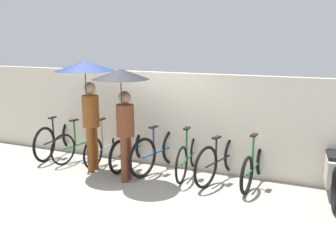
# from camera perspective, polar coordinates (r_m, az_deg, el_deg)

# --- Properties ---
(ground_plane) EXTENTS (30.00, 30.00, 0.00)m
(ground_plane) POSITION_cam_1_polar(r_m,az_deg,el_deg) (6.53, -9.15, -10.10)
(ground_plane) COLOR gray
(back_wall) EXTENTS (13.66, 0.12, 1.91)m
(back_wall) POSITION_cam_1_polar(r_m,az_deg,el_deg) (7.72, -2.32, 1.17)
(back_wall) COLOR beige
(back_wall) RESTS_ON ground
(parked_bicycle_0) EXTENTS (0.44, 1.82, 1.11)m
(parked_bicycle_0) POSITION_cam_1_polar(r_m,az_deg,el_deg) (8.75, -16.29, -1.71)
(parked_bicycle_0) COLOR black
(parked_bicycle_0) RESTS_ON ground
(parked_bicycle_1) EXTENTS (0.44, 1.70, 0.98)m
(parked_bicycle_1) POSITION_cam_1_polar(r_m,az_deg,el_deg) (8.38, -12.99, -2.44)
(parked_bicycle_1) COLOR black
(parked_bicycle_1) RESTS_ON ground
(parked_bicycle_2) EXTENTS (0.44, 1.71, 0.97)m
(parked_bicycle_2) POSITION_cam_1_polar(r_m,az_deg,el_deg) (8.07, -9.20, -2.90)
(parked_bicycle_2) COLOR black
(parked_bicycle_2) RESTS_ON ground
(parked_bicycle_3) EXTENTS (0.44, 1.68, 1.06)m
(parked_bicycle_3) POSITION_cam_1_polar(r_m,az_deg,el_deg) (7.71, -5.53, -3.54)
(parked_bicycle_3) COLOR black
(parked_bicycle_3) RESTS_ON ground
(parked_bicycle_4) EXTENTS (0.55, 1.74, 0.98)m
(parked_bicycle_4) POSITION_cam_1_polar(r_m,az_deg,el_deg) (7.41, -1.34, -3.82)
(parked_bicycle_4) COLOR black
(parked_bicycle_4) RESTS_ON ground
(parked_bicycle_5) EXTENTS (0.44, 1.64, 1.04)m
(parked_bicycle_5) POSITION_cam_1_polar(r_m,az_deg,el_deg) (7.19, 3.22, -4.59)
(parked_bicycle_5) COLOR black
(parked_bicycle_5) RESTS_ON ground
(parked_bicycle_6) EXTENTS (0.58, 1.77, 0.99)m
(parked_bicycle_6) POSITION_cam_1_polar(r_m,az_deg,el_deg) (7.01, 8.07, -4.99)
(parked_bicycle_6) COLOR black
(parked_bicycle_6) RESTS_ON ground
(parked_bicycle_7) EXTENTS (0.44, 1.66, 1.04)m
(parked_bicycle_7) POSITION_cam_1_polar(r_m,az_deg,el_deg) (6.90, 13.11, -5.85)
(parked_bicycle_7) COLOR black
(parked_bicycle_7) RESTS_ON ground
(pedestrian_leading) EXTENTS (1.11, 1.11, 2.16)m
(pedestrian_leading) POSITION_cam_1_polar(r_m,az_deg,el_deg) (7.17, -12.26, 6.30)
(pedestrian_leading) COLOR brown
(pedestrian_leading) RESTS_ON ground
(pedestrian_center) EXTENTS (0.99, 0.99, 2.06)m
(pedestrian_center) POSITION_cam_1_polar(r_m,az_deg,el_deg) (6.56, -6.96, 4.77)
(pedestrian_center) COLOR brown
(pedestrian_center) RESTS_ON ground
(motorcycle) EXTENTS (0.58, 2.04, 0.93)m
(motorcycle) POSITION_cam_1_polar(r_m,az_deg,el_deg) (6.82, 23.81, -6.40)
(motorcycle) COLOR black
(motorcycle) RESTS_ON ground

